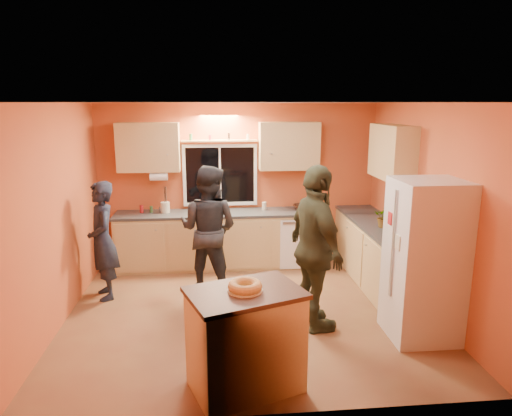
{
  "coord_description": "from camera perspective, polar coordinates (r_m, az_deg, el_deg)",
  "views": [
    {
      "loc": [
        -0.41,
        -5.37,
        2.6
      ],
      "look_at": [
        0.14,
        0.4,
        1.26
      ],
      "focal_mm": 32.0,
      "sensor_mm": 36.0,
      "label": 1
    }
  ],
  "objects": [
    {
      "name": "island",
      "position": [
        4.33,
        -1.34,
        -16.08
      ],
      "size": [
        1.17,
        0.98,
        0.96
      ],
      "rotation": [
        0.0,
        0.0,
        0.35
      ],
      "color": "tan",
      "rests_on": "ground"
    },
    {
      "name": "bundt_pastry",
      "position": [
        4.1,
        -1.38,
        -9.73
      ],
      "size": [
        0.31,
        0.31,
        0.09
      ],
      "primitive_type": "torus",
      "color": "tan",
      "rests_on": "island"
    },
    {
      "name": "right_counter",
      "position": [
        6.68,
        15.7,
        -6.22
      ],
      "size": [
        0.62,
        1.84,
        0.9
      ],
      "color": "tan",
      "rests_on": "ground"
    },
    {
      "name": "person_left",
      "position": [
        6.43,
        -18.61,
        -3.9
      ],
      "size": [
        0.57,
        0.68,
        1.6
      ],
      "primitive_type": "imported",
      "rotation": [
        0.0,
        0.0,
        -1.2
      ],
      "color": "black",
      "rests_on": "ground"
    },
    {
      "name": "mixing_bowl",
      "position": [
        7.44,
        5.95,
        0.09
      ],
      "size": [
        0.37,
        0.37,
        0.08
      ],
      "primitive_type": "imported",
      "rotation": [
        0.0,
        0.0,
        -0.14
      ],
      "color": "black",
      "rests_on": "back_counter"
    },
    {
      "name": "room_shell",
      "position": [
        5.89,
        -0.17,
        3.45
      ],
      "size": [
        4.54,
        4.04,
        2.61
      ],
      "color": "#B9502F",
      "rests_on": "ground"
    },
    {
      "name": "person_center",
      "position": [
        6.35,
        -5.95,
        -2.65
      ],
      "size": [
        1.06,
        0.96,
        1.78
      ],
      "primitive_type": "imported",
      "rotation": [
        0.0,
        0.0,
        2.72
      ],
      "color": "black",
      "rests_on": "ground"
    },
    {
      "name": "potted_plant",
      "position": [
        6.58,
        15.77,
        -1.08
      ],
      "size": [
        0.34,
        0.32,
        0.3
      ],
      "primitive_type": "imported",
      "rotation": [
        0.0,
        0.0,
        -0.43
      ],
      "color": "gray",
      "rests_on": "right_counter"
    },
    {
      "name": "person_right",
      "position": [
        5.25,
        7.46,
        -5.14
      ],
      "size": [
        0.72,
        1.21,
        1.94
      ],
      "primitive_type": "imported",
      "rotation": [
        0.0,
        0.0,
        1.8
      ],
      "color": "#2F311F",
      "rests_on": "ground"
    },
    {
      "name": "utensil_crock",
      "position": [
        7.33,
        -11.28,
        0.07
      ],
      "size": [
        0.14,
        0.14,
        0.17
      ],
      "primitive_type": "cylinder",
      "color": "beige",
      "rests_on": "back_counter"
    },
    {
      "name": "refrigerator",
      "position": [
        5.39,
        20.31,
        -6.17
      ],
      "size": [
        0.72,
        0.7,
        1.8
      ],
      "primitive_type": "cube",
      "color": "silver",
      "rests_on": "ground"
    },
    {
      "name": "back_counter",
      "position": [
        7.4,
        -1.9,
        -3.84
      ],
      "size": [
        4.23,
        0.62,
        0.9
      ],
      "color": "tan",
      "rests_on": "ground"
    },
    {
      "name": "ground",
      "position": [
        5.98,
        -0.96,
        -12.73
      ],
      "size": [
        4.5,
        4.5,
        0.0
      ],
      "primitive_type": "plane",
      "color": "brown",
      "rests_on": "ground"
    },
    {
      "name": "red_box",
      "position": [
        6.45,
        17.05,
        -2.5
      ],
      "size": [
        0.16,
        0.12,
        0.07
      ],
      "primitive_type": "cube",
      "rotation": [
        0.0,
        0.0,
        0.0
      ],
      "color": "#AE1A1D",
      "rests_on": "right_counter"
    }
  ]
}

